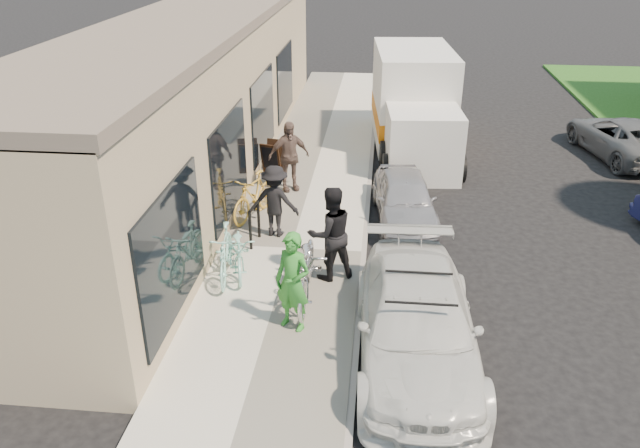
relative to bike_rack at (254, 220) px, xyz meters
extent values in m
plane|color=black|center=(2.80, -3.16, -0.69)|extent=(120.00, 120.00, 0.00)
cube|color=beige|center=(0.80, -0.16, -0.61)|extent=(3.00, 34.00, 0.15)
cube|color=gray|center=(2.35, -0.16, -0.62)|extent=(0.12, 34.00, 0.13)
cube|color=tan|center=(-2.45, 4.84, 1.31)|extent=(3.50, 20.00, 4.00)
cube|color=#695D4F|center=(-2.45, 4.84, 3.41)|extent=(3.60, 20.00, 0.25)
cube|color=black|center=(-0.68, -3.16, 0.91)|extent=(0.06, 3.00, 2.20)
cube|color=black|center=(-0.68, 0.84, 0.91)|extent=(0.06, 3.00, 2.20)
cube|color=black|center=(-0.68, 4.84, 0.91)|extent=(0.06, 3.00, 2.20)
cube|color=black|center=(-0.68, 8.84, 0.91)|extent=(0.06, 3.00, 2.20)
cylinder|color=black|center=(-0.03, -0.29, -0.11)|extent=(0.06, 0.06, 0.86)
cylinder|color=black|center=(0.03, 0.29, -0.11)|extent=(0.06, 0.06, 0.86)
cylinder|color=black|center=(0.00, 0.00, 0.32)|extent=(0.13, 0.58, 0.06)
cube|color=black|center=(-0.35, 3.98, -0.09)|extent=(0.58, 0.35, 0.89)
cube|color=black|center=(-0.26, 4.29, -0.09)|extent=(0.58, 0.35, 0.89)
cube|color=black|center=(-0.35, 3.95, -0.04)|extent=(0.46, 0.25, 0.64)
imported|color=silver|center=(3.31, -3.43, -0.01)|extent=(2.08, 4.73, 1.35)
cylinder|color=black|center=(3.31, -3.94, 0.68)|extent=(1.07, 0.04, 0.04)
cylinder|color=black|center=(3.31, -3.04, 0.68)|extent=(1.07, 0.04, 0.04)
imported|color=#A6A5AB|center=(3.23, 1.77, -0.12)|extent=(1.67, 3.47, 1.14)
cube|color=silver|center=(3.75, 4.77, 0.24)|extent=(2.11, 2.11, 1.86)
cube|color=black|center=(3.75, 4.77, 0.63)|extent=(1.81, 0.20, 0.88)
cube|color=silver|center=(3.52, 7.70, 0.83)|extent=(2.57, 4.28, 2.84)
cube|color=orange|center=(3.52, 7.70, 0.19)|extent=(2.59, 4.30, 0.54)
cylinder|color=black|center=(2.81, 4.20, -0.30)|extent=(0.31, 0.80, 0.78)
cylinder|color=black|center=(4.77, 4.36, -0.30)|extent=(0.31, 0.80, 0.78)
cylinder|color=black|center=(2.73, 5.28, -0.30)|extent=(0.31, 0.80, 0.78)
cylinder|color=black|center=(4.68, 5.43, -0.30)|extent=(0.31, 0.80, 0.78)
cylinder|color=black|center=(2.44, 8.98, -0.30)|extent=(0.31, 0.80, 0.78)
cylinder|color=black|center=(4.39, 9.14, -0.30)|extent=(0.31, 0.80, 0.78)
imported|color=#525457|center=(9.81, 6.98, -0.10)|extent=(2.76, 4.55, 1.18)
imported|color=silver|center=(1.38, -2.03, 0.06)|extent=(0.86, 2.31, 1.20)
imported|color=#31892D|center=(1.26, -2.97, 0.35)|extent=(0.77, 0.66, 1.78)
imported|color=black|center=(1.73, -1.24, 0.40)|extent=(1.14, 1.05, 1.89)
imported|color=#98E3D2|center=(-0.27, -1.44, -0.03)|extent=(0.69, 1.75, 1.03)
imported|color=#98E3D2|center=(-0.06, -1.21, -0.09)|extent=(0.99, 1.80, 0.90)
imported|color=gold|center=(-0.27, 1.29, -0.01)|extent=(1.07, 1.83, 1.06)
imported|color=black|center=(0.38, 0.44, 0.27)|extent=(1.13, 0.78, 1.62)
imported|color=brown|center=(0.30, 3.02, 0.37)|extent=(1.15, 0.87, 1.82)
camera|label=1|loc=(2.61, -11.75, 5.76)|focal=35.00mm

